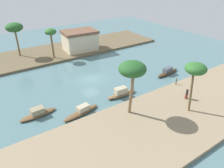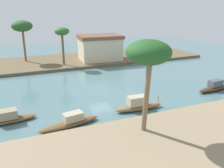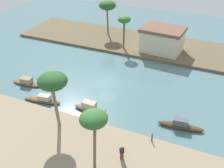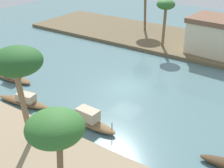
# 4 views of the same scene
# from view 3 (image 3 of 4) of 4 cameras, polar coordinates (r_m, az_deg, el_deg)

# --- Properties ---
(river_water) EXTENTS (73.96, 73.96, 0.00)m
(river_water) POSITION_cam_3_polar(r_m,az_deg,el_deg) (38.85, -1.14, 0.43)
(river_water) COLOR slate
(river_water) RESTS_ON ground
(riverbank_left) EXTENTS (45.16, 11.04, 0.42)m
(riverbank_left) POSITION_cam_3_polar(r_m,az_deg,el_deg) (29.00, -13.40, -12.85)
(riverbank_left) COLOR #937F60
(riverbank_left) RESTS_ON ground
(riverbank_right) EXTENTS (45.16, 11.04, 0.42)m
(riverbank_right) POSITION_cam_3_polar(r_m,az_deg,el_deg) (50.75, 5.72, 8.38)
(riverbank_right) COLOR brown
(riverbank_right) RESTS_ON ground
(sampan_open_hull) EXTENTS (5.04, 1.83, 1.06)m
(sampan_open_hull) POSITION_cam_3_polar(r_m,az_deg,el_deg) (35.64, -14.14, -3.14)
(sampan_open_hull) COLOR brown
(sampan_open_hull) RESTS_ON river_water
(sampan_with_red_awning) EXTENTS (4.57, 1.23, 1.34)m
(sampan_with_red_awning) POSITION_cam_3_polar(r_m,az_deg,el_deg) (32.98, -4.51, -5.01)
(sampan_with_red_awning) COLOR brown
(sampan_with_red_awning) RESTS_ON river_water
(sampan_foreground) EXTENTS (5.14, 1.58, 1.20)m
(sampan_foreground) POSITION_cam_3_polar(r_m,az_deg,el_deg) (31.49, 14.03, -8.26)
(sampan_foreground) COLOR #47331E
(sampan_foreground) RESTS_ON river_water
(sampan_downstream_large) EXTENTS (4.48, 1.46, 1.09)m
(sampan_downstream_large) POSITION_cam_3_polar(r_m,az_deg,el_deg) (39.82, -17.28, 0.34)
(sampan_downstream_large) COLOR brown
(sampan_downstream_large) RESTS_ON river_water
(person_on_near_bank) EXTENTS (0.52, 0.52, 1.54)m
(person_on_near_bank) POSITION_cam_3_polar(r_m,az_deg,el_deg) (26.59, 2.04, -14.17)
(person_on_near_bank) COLOR brown
(person_on_near_bank) RESTS_ON riverbank_left
(mooring_post) EXTENTS (0.14, 0.14, 0.96)m
(mooring_post) POSITION_cam_3_polar(r_m,az_deg,el_deg) (28.67, 8.31, -10.89)
(mooring_post) COLOR #4C3823
(mooring_post) RESTS_ON riverbank_left
(palm_tree_left_near) EXTENTS (3.02, 3.02, 6.58)m
(palm_tree_left_near) POSITION_cam_3_polar(r_m,az_deg,el_deg) (27.80, -12.21, 0.39)
(palm_tree_left_near) COLOR #7F6647
(palm_tree_left_near) RESTS_ON riverbank_left
(palm_tree_left_far) EXTENTS (2.40, 2.40, 6.13)m
(palm_tree_left_far) POSITION_cam_3_polar(r_m,az_deg,el_deg) (22.83, -3.85, -7.48)
(palm_tree_left_far) COLOR brown
(palm_tree_left_far) RESTS_ON riverbank_left
(palm_tree_right_tall) EXTENTS (2.15, 2.15, 5.61)m
(palm_tree_right_tall) POSITION_cam_3_polar(r_m,az_deg,el_deg) (46.65, 2.55, 12.94)
(palm_tree_right_tall) COLOR brown
(palm_tree_right_tall) RESTS_ON riverbank_right
(palm_tree_right_short) EXTENTS (3.16, 3.16, 6.45)m
(palm_tree_right_short) POSITION_cam_3_polar(r_m,az_deg,el_deg) (52.51, -0.95, 15.92)
(palm_tree_right_short) COLOR brown
(palm_tree_right_short) RESTS_ON riverbank_right
(riverside_building) EXTENTS (7.14, 5.46, 4.05)m
(riverside_building) POSITION_cam_3_polar(r_m,az_deg,el_deg) (47.06, 10.36, 9.09)
(riverside_building) COLOR beige
(riverside_building) RESTS_ON riverbank_right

